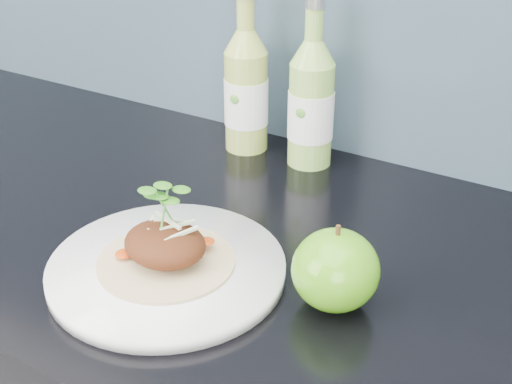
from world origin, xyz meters
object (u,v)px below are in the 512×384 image
(cider_bottle_left, at_px, (246,91))
(cider_bottle_right, at_px, (311,104))
(green_apple, at_px, (336,270))
(dinner_plate, at_px, (167,269))

(cider_bottle_left, xyz_separation_m, cider_bottle_right, (0.11, 0.00, 0.00))
(green_apple, relative_size, cider_bottle_right, 0.48)
(green_apple, bearing_deg, cider_bottle_left, 134.44)
(cider_bottle_left, bearing_deg, dinner_plate, -96.60)
(cider_bottle_left, bearing_deg, green_apple, -68.46)
(green_apple, bearing_deg, cider_bottle_right, 121.19)
(green_apple, height_order, cider_bottle_right, cider_bottle_right)
(green_apple, relative_size, cider_bottle_left, 0.48)
(dinner_plate, relative_size, cider_bottle_right, 1.14)
(green_apple, distance_m, cider_bottle_left, 0.40)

